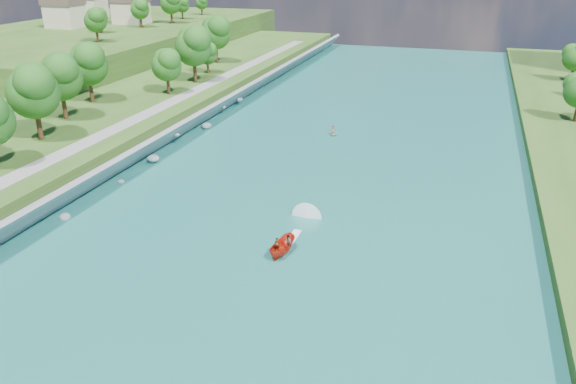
% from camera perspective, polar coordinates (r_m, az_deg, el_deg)
% --- Properties ---
extents(ground, '(260.00, 260.00, 0.00)m').
position_cam_1_polar(ground, '(56.68, -3.02, -6.86)').
color(ground, '#2D5119').
rests_on(ground, ground).
extents(river_water, '(55.00, 240.00, 0.10)m').
position_cam_1_polar(river_water, '(73.72, 2.50, 0.61)').
color(river_water, '#1B695F').
rests_on(river_water, ground).
extents(berm_west, '(45.00, 240.00, 3.50)m').
position_cam_1_polar(berm_west, '(98.17, -26.95, 4.93)').
color(berm_west, '#2D5119').
rests_on(berm_west, ground).
extents(ridge_west, '(60.00, 120.00, 9.00)m').
position_cam_1_polar(ridge_west, '(174.48, -17.93, 14.29)').
color(ridge_west, '#2D5119').
rests_on(ridge_west, ground).
extents(riprap_bank, '(4.94, 236.00, 4.39)m').
position_cam_1_polar(riprap_bank, '(82.64, -15.19, 3.62)').
color(riprap_bank, slate).
rests_on(riprap_bank, ground).
extents(riverside_path, '(3.00, 200.00, 0.10)m').
position_cam_1_polar(riverside_path, '(86.45, -18.76, 5.29)').
color(riverside_path, gray).
rests_on(riverside_path, berm_west).
extents(ridge_houses, '(29.50, 29.50, 8.40)m').
position_cam_1_polar(ridge_houses, '(181.13, -19.02, 17.28)').
color(ridge_houses, beige).
rests_on(ridge_houses, ridge_west).
extents(trees_ridge, '(13.75, 67.69, 10.77)m').
position_cam_1_polar(trees_ridge, '(168.48, -13.66, 17.58)').
color(trees_ridge, '#185316').
rests_on(trees_ridge, ridge_west).
extents(motorboat, '(3.60, 19.06, 1.92)m').
position_cam_1_polar(motorboat, '(58.25, -0.16, -5.02)').
color(motorboat, red).
rests_on(motorboat, river_water).
extents(raft, '(2.39, 2.87, 1.61)m').
position_cam_1_polar(raft, '(94.92, 4.59, 6.05)').
color(raft, gray).
rests_on(raft, river_water).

